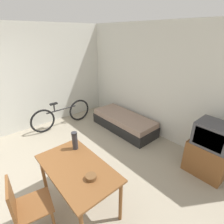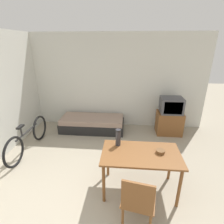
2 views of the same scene
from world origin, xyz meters
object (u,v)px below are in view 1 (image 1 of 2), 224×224
Objects in this scene: bicycle at (62,115)px; mate_bowl at (91,177)px; dining_table at (77,172)px; thermos_flask at (75,140)px; wooden_chair at (24,206)px; daybed at (124,122)px; tv at (209,150)px.

mate_bowl reaches higher than bicycle.
dining_table is 0.33m from mate_bowl.
mate_bowl is at bearing -14.46° from thermos_flask.
wooden_chair is at bearing -71.33° from thermos_flask.
bicycle is (-1.29, -1.19, 0.13)m from daybed.
bicycle is 2.35m from thermos_flask.
tv is 0.60× the size of bicycle.
mate_bowl is at bearing -106.78° from tv.
thermos_flask is at bearing -124.30° from tv.
tv reaches higher than thermos_flask.
bicycle is at bearing 158.85° from dining_table.
tv is 2.37m from dining_table.
dining_table is 0.51m from thermos_flask.
dining_table is (-0.95, -2.17, 0.15)m from tv.
bicycle is 3.02m from mate_bowl.
tv is 1.17× the size of wooden_chair.
tv reaches higher than dining_table.
bicycle is at bearing 161.47° from mate_bowl.
bicycle is 5.83× the size of thermos_flask.
daybed is 1.73× the size of tv.
mate_bowl is (0.69, -0.18, -0.14)m from thermos_flask.
daybed is at bearing 119.81° from dining_table.
tv is at bearing 0.12° from daybed.
thermos_flask is at bearing 151.82° from dining_table.
daybed is 12.82× the size of mate_bowl.
daybed is 2.02× the size of wooden_chair.
tv is 3.51× the size of thermos_flask.
thermos_flask is (-0.39, 0.21, 0.26)m from dining_table.
daybed is at bearing 125.91° from mate_bowl.
bicycle is at bearing 145.35° from wooden_chair.
bicycle is (-2.45, 1.70, -0.18)m from wooden_chair.
wooden_chair reaches higher than daybed.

